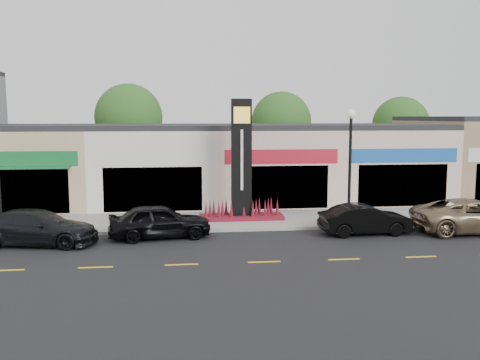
{
  "coord_description": "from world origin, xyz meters",
  "views": [
    {
      "loc": [
        0.08,
        -20.77,
        5.25
      ],
      "look_at": [
        2.91,
        4.0,
        2.16
      ],
      "focal_mm": 38.0,
      "sensor_mm": 36.0,
      "label": 1
    }
  ],
  "objects_px": {
    "pylon_sign": "(241,177)",
    "car_gold_suv": "(474,216)",
    "car_black_conv": "(365,219)",
    "car_dark_sedan": "(37,227)",
    "car_black_sedan": "(160,221)",
    "lamp_east_near": "(350,155)"
  },
  "relations": [
    {
      "from": "car_dark_sedan",
      "to": "car_gold_suv",
      "type": "relative_size",
      "value": 0.91
    },
    {
      "from": "car_black_sedan",
      "to": "car_gold_suv",
      "type": "relative_size",
      "value": 0.8
    },
    {
      "from": "pylon_sign",
      "to": "car_gold_suv",
      "type": "distance_m",
      "value": 11.02
    },
    {
      "from": "car_black_conv",
      "to": "car_gold_suv",
      "type": "relative_size",
      "value": 0.75
    },
    {
      "from": "car_black_sedan",
      "to": "car_black_conv",
      "type": "distance_m",
      "value": 9.17
    },
    {
      "from": "car_gold_suv",
      "to": "car_black_sedan",
      "type": "bearing_deg",
      "value": 89.96
    },
    {
      "from": "car_black_sedan",
      "to": "pylon_sign",
      "type": "bearing_deg",
      "value": -60.75
    },
    {
      "from": "pylon_sign",
      "to": "car_black_conv",
      "type": "xyz_separation_m",
      "value": [
        5.24,
        -3.33,
        -1.6
      ]
    },
    {
      "from": "car_gold_suv",
      "to": "pylon_sign",
      "type": "bearing_deg",
      "value": 73.28
    },
    {
      "from": "lamp_east_near",
      "to": "pylon_sign",
      "type": "bearing_deg",
      "value": 161.25
    },
    {
      "from": "car_black_sedan",
      "to": "car_black_conv",
      "type": "relative_size",
      "value": 1.08
    },
    {
      "from": "car_black_conv",
      "to": "pylon_sign",
      "type": "bearing_deg",
      "value": 55.28
    },
    {
      "from": "car_dark_sedan",
      "to": "car_black_sedan",
      "type": "relative_size",
      "value": 1.13
    },
    {
      "from": "car_black_conv",
      "to": "car_gold_suv",
      "type": "height_order",
      "value": "car_gold_suv"
    },
    {
      "from": "car_black_conv",
      "to": "car_gold_suv",
      "type": "distance_m",
      "value": 5.1
    },
    {
      "from": "car_dark_sedan",
      "to": "car_black_sedan",
      "type": "xyz_separation_m",
      "value": [
        5.0,
        0.6,
        0.03
      ]
    },
    {
      "from": "pylon_sign",
      "to": "car_dark_sedan",
      "type": "relative_size",
      "value": 1.2
    },
    {
      "from": "pylon_sign",
      "to": "car_black_sedan",
      "type": "distance_m",
      "value": 5.17
    },
    {
      "from": "car_black_conv",
      "to": "car_gold_suv",
      "type": "bearing_deg",
      "value": -94.15
    },
    {
      "from": "lamp_east_near",
      "to": "pylon_sign",
      "type": "distance_m",
      "value": 5.42
    },
    {
      "from": "pylon_sign",
      "to": "car_gold_suv",
      "type": "bearing_deg",
      "value": -18.7
    },
    {
      "from": "car_black_sedan",
      "to": "car_gold_suv",
      "type": "distance_m",
      "value": 14.28
    }
  ]
}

